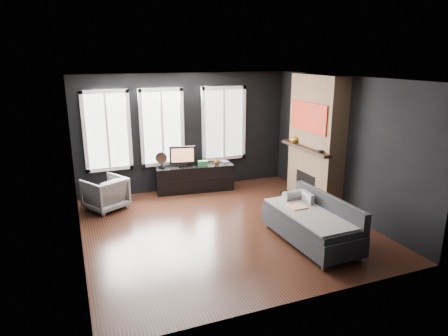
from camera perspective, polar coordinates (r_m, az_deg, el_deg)
name	(u,v)px	position (r m, az deg, el deg)	size (l,w,h in m)	color
floor	(225,227)	(7.48, 0.14, -8.43)	(5.00, 5.00, 0.00)	black
ceiling	(225,78)	(6.83, 0.15, 12.71)	(5.00, 5.00, 0.00)	white
wall_back	(185,132)	(9.35, -5.56, 5.12)	(5.00, 0.02, 2.70)	black
wall_left	(74,171)	(6.56, -20.58, -0.41)	(0.02, 5.00, 2.70)	black
wall_right	(342,145)	(8.27, 16.48, 3.14)	(0.02, 5.00, 2.70)	black
windows	(165,88)	(9.06, -8.45, 11.26)	(4.00, 0.16, 1.76)	white
fireplace	(316,140)	(8.62, 13.00, 3.88)	(0.70, 1.62, 2.70)	#93724C
sofa	(311,221)	(6.89, 12.28, -7.36)	(0.93, 1.87, 0.80)	#272629
stripe_pillow	(308,201)	(7.24, 11.85, -4.68)	(0.08, 0.33, 0.33)	gray
armchair	(105,192)	(8.54, -16.63, -3.28)	(0.73, 0.68, 0.75)	white
media_console	(194,178)	(9.39, -4.26, -1.37)	(1.78, 0.56, 0.61)	black
monitor	(182,155)	(9.17, -5.96, 1.87)	(0.59, 0.13, 0.53)	black
desk_fan	(161,160)	(9.13, -8.93, 1.20)	(0.26, 0.26, 0.37)	#949494
mug	(216,161)	(9.36, -1.09, 0.98)	(0.13, 0.10, 0.13)	orange
book	(222,158)	(9.49, -0.33, 1.46)	(0.16, 0.02, 0.21)	tan
storage_box	(203,163)	(9.24, -3.06, 0.72)	(0.21, 0.13, 0.12)	#33743D
mantel_vase	(294,139)	(8.86, 10.01, 4.13)	(0.17, 0.18, 0.17)	#EABD48
mantel_clock	(321,152)	(8.06, 13.68, 2.30)	(0.12, 0.12, 0.04)	black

